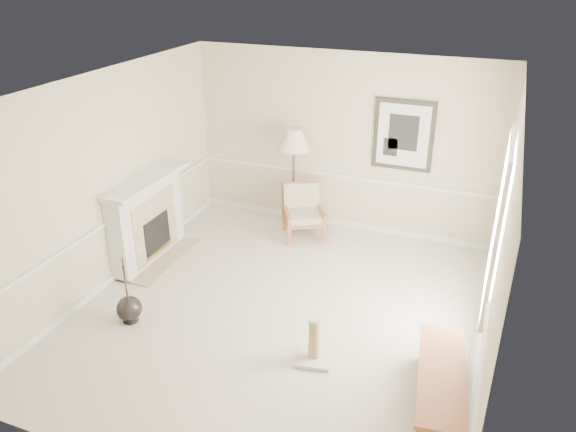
# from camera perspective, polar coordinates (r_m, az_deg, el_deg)

# --- Properties ---
(ground) EXTENTS (5.50, 5.50, 0.00)m
(ground) POSITION_cam_1_polar(r_m,az_deg,el_deg) (7.40, -0.91, -9.68)
(ground) COLOR silver
(ground) RESTS_ON ground
(room) EXTENTS (5.04, 5.54, 2.92)m
(room) POSITION_cam_1_polar(r_m,az_deg,el_deg) (6.53, 0.36, 3.95)
(room) COLOR beige
(room) RESTS_ON ground
(fireplace) EXTENTS (0.64, 1.64, 1.31)m
(fireplace) POSITION_cam_1_polar(r_m,az_deg,el_deg) (8.55, -14.07, -0.39)
(fireplace) COLOR white
(fireplace) RESTS_ON ground
(floor_vase) EXTENTS (0.32, 0.32, 0.94)m
(floor_vase) POSITION_cam_1_polar(r_m,az_deg,el_deg) (7.42, -15.82, -9.09)
(floor_vase) COLOR black
(floor_vase) RESTS_ON ground
(armchair) EXTENTS (0.89, 0.91, 0.85)m
(armchair) POSITION_cam_1_polar(r_m,az_deg,el_deg) (9.10, 1.52, 0.73)
(armchair) COLOR #A25E34
(armchair) RESTS_ON ground
(floor_lamp) EXTENTS (0.68, 0.68, 1.71)m
(floor_lamp) POSITION_cam_1_polar(r_m,az_deg,el_deg) (8.99, 0.56, 7.52)
(floor_lamp) COLOR black
(floor_lamp) RESTS_ON ground
(bench) EXTENTS (0.65, 1.60, 0.44)m
(bench) POSITION_cam_1_polar(r_m,az_deg,el_deg) (6.10, 15.21, -16.16)
(bench) COLOR #A25E34
(bench) RESTS_ON ground
(scratching_post) EXTENTS (0.46, 0.46, 0.57)m
(scratching_post) POSITION_cam_1_polar(r_m,az_deg,el_deg) (6.55, 2.66, -13.13)
(scratching_post) COLOR beige
(scratching_post) RESTS_ON ground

